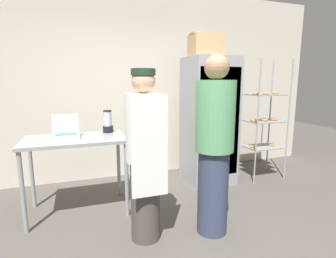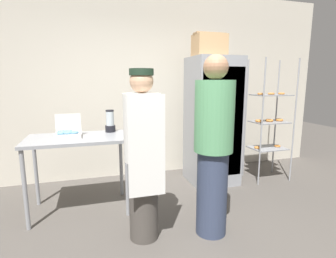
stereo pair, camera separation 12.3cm
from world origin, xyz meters
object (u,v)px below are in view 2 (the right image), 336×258
refrigerator (212,121)px  baking_rack (269,121)px  donut_box (68,133)px  blender_pitcher (110,122)px  person_baker (143,154)px  cardboard_storage_box (209,45)px  person_customer (213,147)px

refrigerator → baking_rack: size_ratio=1.01×
donut_box → blender_pitcher: bearing=23.1°
refrigerator → person_baker: size_ratio=1.15×
baking_rack → person_baker: 2.42m
baking_rack → person_baker: (-2.18, -1.04, -0.07)m
donut_box → person_baker: 1.05m
blender_pitcher → person_baker: size_ratio=0.17×
cardboard_storage_box → person_baker: size_ratio=0.27×
baking_rack → donut_box: bearing=-174.9°
cardboard_storage_box → person_customer: 1.77m
refrigerator → person_customer: bearing=-115.8°
refrigerator → person_baker: (-1.29, -1.18, -0.08)m
blender_pitcher → person_baker: 1.02m
blender_pitcher → person_customer: size_ratio=0.16×
refrigerator → person_customer: refrigerator is taller
person_baker → donut_box: bearing=132.2°
refrigerator → blender_pitcher: 1.53m
person_customer → person_baker: bearing=171.1°
baking_rack → person_baker: baking_rack is taller
cardboard_storage_box → person_customer: bearing=-112.7°
baking_rack → cardboard_storage_box: 1.48m
blender_pitcher → cardboard_storage_box: cardboard_storage_box is taller
donut_box → cardboard_storage_box: size_ratio=0.64×
person_baker → person_customer: person_customer is taller
blender_pitcher → cardboard_storage_box: bearing=7.1°
donut_box → person_customer: 1.63m
refrigerator → person_customer: (-0.62, -1.29, -0.03)m
refrigerator → donut_box: (-2.00, -0.41, 0.01)m
baking_rack → cardboard_storage_box: cardboard_storage_box is taller
person_baker → person_customer: 0.68m
baking_rack → blender_pitcher: baking_rack is taller
cardboard_storage_box → refrigerator: bearing=12.6°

